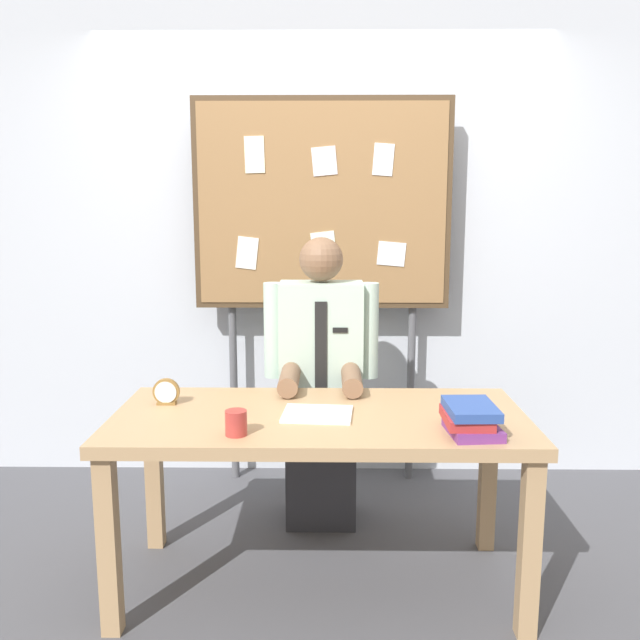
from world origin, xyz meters
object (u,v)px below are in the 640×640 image
Objects in this scene: desk at (319,436)px; coffee_mug at (236,423)px; person at (321,393)px; book_stack at (470,418)px; bulletin_board at (322,210)px; open_notebook at (317,414)px; desk_clock at (166,393)px.

coffee_mug is (-0.30, -0.25, 0.14)m from desk.
person is 0.99m from book_stack.
coffee_mug is (-0.30, -1.34, -0.75)m from bulletin_board.
desk_clock reaches higher than open_notebook.
bulletin_board is at bearing 90.00° from desk.
person is at bearing 36.18° from desk_clock.
desk is 0.77× the size of bulletin_board.
desk_clock is at bearing -143.82° from person.
book_stack is at bearing -19.43° from open_notebook.
person is 5.46× the size of book_stack.
bulletin_board is 1.36m from open_notebook.
desk is at bearing -10.60° from desk_clock.
book_stack is at bearing -21.49° from desk.
open_notebook is 0.37m from coffee_mug.
desk_clock is (-1.20, 0.34, -0.01)m from book_stack.
open_notebook is (-0.56, 0.20, -0.05)m from book_stack.
book_stack is (0.55, -1.30, -0.74)m from bulletin_board.
bulletin_board is at bearing 113.02° from book_stack.
coffee_mug is (-0.30, -0.84, 0.13)m from person.
book_stack reaches higher than desk.
bulletin_board reaches higher than book_stack.
open_notebook is 2.45× the size of desk_clock.
person is at bearing 89.29° from open_notebook.
desk_clock is 0.51m from coffee_mug.
coffee_mug is at bearing -102.61° from bulletin_board.
coffee_mug is at bearing -109.58° from person.
desk is 6.34× the size of book_stack.
book_stack is 0.96× the size of open_notebook.
open_notebook is at bearing 38.36° from coffee_mug.
coffee_mug is at bearing -177.81° from book_stack.
person is (0.00, 0.59, 0.01)m from desk.
bulletin_board is 19.24× the size of desk_clock.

